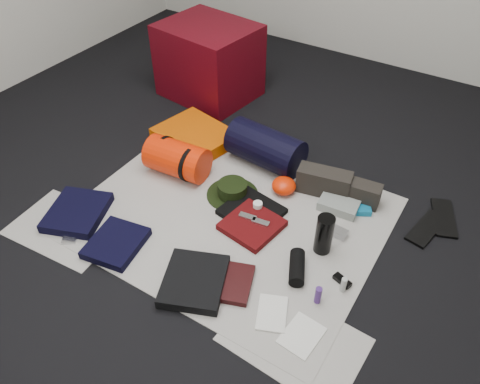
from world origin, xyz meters
The scene contains 37 objects.
floor centered at (0.00, 0.00, -0.01)m, with size 4.50×4.50×0.02m, color black.
newspaper_mat centered at (0.00, 0.00, 0.00)m, with size 1.60×1.30×0.01m, color beige.
newspaper_sheet_front_left centered at (-0.70, -0.55, 0.00)m, with size 0.58×0.40×0.00m, color beige.
newspaper_sheet_front_right centered at (0.65, -0.50, 0.00)m, with size 0.58×0.40×0.00m, color beige.
red_cabinet centered at (-0.86, 1.05, 0.27)m, with size 0.64×0.53×0.53m, color #550610.
sleeping_pad centered at (-0.57, 0.46, 0.05)m, with size 0.47×0.39×0.09m, color #DC5502.
stuff_sack centered at (-0.47, 0.14, 0.11)m, with size 0.22×0.22×0.37m, color red.
sack_strap_left centered at (-0.57, 0.14, 0.11)m, with size 0.22×0.22×0.03m, color black.
sack_strap_right centered at (-0.37, 0.14, 0.11)m, with size 0.22×0.22×0.03m, color black.
navy_duffel centered at (-0.07, 0.51, 0.13)m, with size 0.24×0.24×0.47m, color black.
boonie_brim centered at (-0.08, 0.15, 0.01)m, with size 0.30×0.30×0.01m, color black.
boonie_crown centered at (-0.08, 0.15, 0.05)m, with size 0.17×0.17×0.07m, color black.
hiking_boot_left centered at (0.35, 0.45, 0.08)m, with size 0.31×0.11×0.15m, color #292520.
hiking_boot_right centered at (0.54, 0.48, 0.07)m, with size 0.26×0.10×0.13m, color #292520.
flip_flop_left centered at (1.01, 0.60, 0.01)m, with size 0.11×0.30×0.02m, color black.
flip_flop_right centered at (0.95, 0.47, 0.01)m, with size 0.11×0.29×0.02m, color black.
trousers_navy_a centered at (-0.71, -0.45, 0.03)m, with size 0.29×0.33×0.05m, color black.
trousers_navy_b centered at (-0.37, -0.51, 0.03)m, with size 0.25×0.29×0.05m, color black.
trousers_charcoal centered at (0.11, -0.49, 0.03)m, with size 0.29×0.33×0.05m, color black.
black_tshirt centered at (0.09, 0.07, 0.02)m, with size 0.30×0.28×0.03m, color black.
red_shirt centered at (0.15, -0.02, 0.02)m, with size 0.28×0.28×0.04m, color #4E080A.
orange_stuff_sack centered at (0.16, 0.33, 0.05)m, with size 0.14×0.14×0.09m, color red.
first_aid_pouch centered at (0.49, 0.38, 0.03)m, with size 0.22×0.16×0.05m, color gray.
water_bottle centered at (0.53, 0.03, 0.12)m, with size 0.09×0.09×0.22m, color black.
speaker centered at (0.49, -0.17, 0.04)m, with size 0.07×0.07×0.19m, color black.
compact_camera centered at (0.56, 0.17, 0.03)m, with size 0.10×0.06×0.04m, color #B9BABE.
cyan_case centered at (0.60, 0.40, 0.02)m, with size 0.11×0.07×0.03m, color #0E6790.
toiletry_purple centered at (0.65, -0.27, 0.05)m, with size 0.03×0.03×0.09m, color #43226D.
toiletry_clear centered at (0.73, -0.15, 0.05)m, with size 0.03×0.03×0.08m, color #AEB3AE.
paperback_book centered at (0.28, -0.39, 0.02)m, with size 0.15×0.23×0.03m, color black.
map_booklet centered at (0.51, -0.44, 0.01)m, with size 0.13×0.19×0.01m, color silver.
map_printout centered at (0.67, -0.47, 0.01)m, with size 0.15×0.19×0.01m, color silver.
sunglasses centered at (0.71, -0.11, 0.02)m, with size 0.09×0.04×0.02m, color black.
key_cluster centered at (-0.61, -0.60, 0.01)m, with size 0.07×0.07×0.01m, color #B9BABE.
tape_roll centered at (0.11, 0.10, 0.05)m, with size 0.05×0.05×0.04m, color white.
energy_bar_a centered at (0.11, 0.00, 0.05)m, with size 0.10×0.04×0.01m, color #B9BABE.
energy_bar_b centered at (0.19, 0.00, 0.05)m, with size 0.10×0.04×0.01m, color #B9BABE.
Camera 1 is at (1.03, -1.55, 1.82)m, focal length 35.00 mm.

